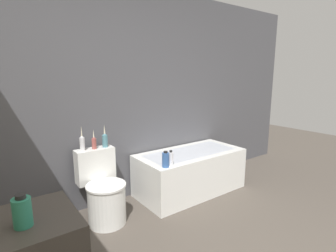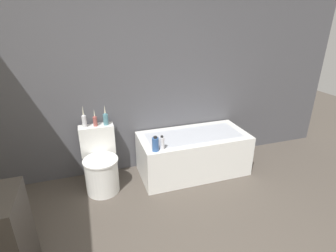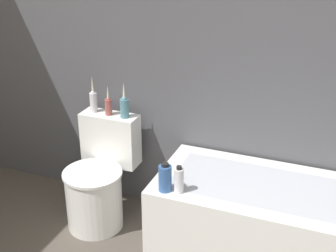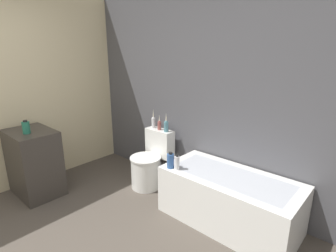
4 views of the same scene
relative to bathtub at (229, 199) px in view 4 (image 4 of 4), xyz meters
name	(u,v)px [view 4 (image 4 of 4)]	position (x,y,z in m)	size (l,w,h in m)	color
wall_back_tiled	(191,92)	(-0.84, 0.40, 1.02)	(6.40, 0.06, 2.60)	#4C4C51
wall_left_painted	(15,91)	(-2.56, -1.08, 1.02)	(0.06, 6.40, 2.60)	beige
bathtub	(229,199)	(0.00, 0.00, 0.00)	(1.43, 0.69, 0.55)	white
toilet	(150,164)	(-1.22, 0.01, 0.04)	(0.42, 0.57, 0.76)	white
vanity_counter	(34,163)	(-2.17, -1.12, 0.15)	(0.67, 0.48, 0.85)	#38332D
soap_bottle_glass	(26,127)	(-2.09, -1.18, 0.65)	(0.09, 0.09, 0.16)	#267259
vase_gold	(153,122)	(-1.34, 0.22, 0.57)	(0.05, 0.05, 0.27)	silver
vase_silver	(159,125)	(-1.22, 0.21, 0.55)	(0.05, 0.05, 0.22)	#994C47
vase_bronze	(166,125)	(-1.09, 0.21, 0.56)	(0.06, 0.06, 0.26)	teal
shampoo_bottle_tall	(170,161)	(-0.60, -0.27, 0.36)	(0.08, 0.08, 0.18)	#335999
shampoo_bottle_short	(177,163)	(-0.51, -0.25, 0.35)	(0.06, 0.06, 0.17)	silver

